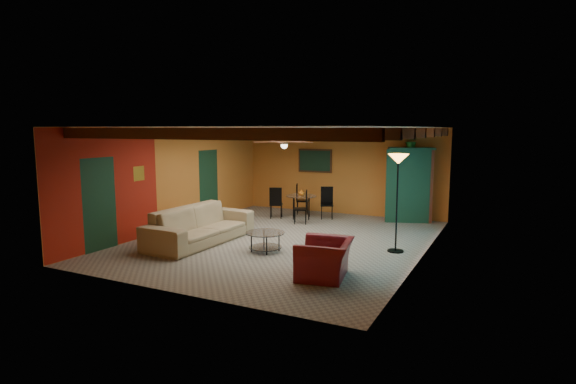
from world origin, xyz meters
The scene contains 11 objects.
room centered at (0.00, 0.11, 2.36)m, with size 6.52×8.01×2.71m.
sofa centered at (-1.66, -1.08, 0.43)m, with size 2.91×1.14×0.85m, color #978461.
armchair centered at (1.92, -2.17, 0.34)m, with size 1.06×0.93×0.69m, color maroon.
coffee_table centered at (0.09, -1.10, 0.22)m, with size 0.85×0.85×0.44m, color silver, non-canonical shape.
dining_table centered at (-0.78, 2.68, 0.48)m, with size 1.84×1.84×0.96m, color white, non-canonical shape.
armoire centered at (2.20, 3.70, 1.04)m, with size 1.19×0.58×2.08m, color maroon.
floor_lamp centered at (2.65, 0.15, 1.07)m, with size 0.44×0.44×2.15m, color black, non-canonical shape.
ceiling_fan centered at (0.00, 0.00, 2.36)m, with size 1.50×1.50×0.44m, color #472614, non-canonical shape.
painting centered at (-0.90, 3.96, 1.65)m, with size 1.05×0.03×0.65m, color black.
potted_plant centered at (2.20, 3.70, 2.34)m, with size 0.46×0.40×0.51m, color #26661E.
vase centered at (-0.78, 2.68, 1.05)m, with size 0.18×0.18×0.18m, color orange.
Camera 1 is at (4.89, -9.65, 2.66)m, focal length 28.66 mm.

